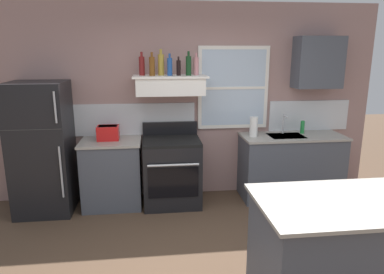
% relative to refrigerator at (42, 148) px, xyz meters
% --- Properties ---
extents(back_wall, '(5.40, 0.11, 2.70)m').
position_rel_refrigerator_xyz_m(back_wall, '(1.93, 0.39, 0.51)').
color(back_wall, gray).
rests_on(back_wall, ground_plane).
extents(refrigerator, '(0.70, 0.72, 1.69)m').
position_rel_refrigerator_xyz_m(refrigerator, '(0.00, 0.00, 0.00)').
color(refrigerator, black).
rests_on(refrigerator, ground_plane).
extents(counter_left_of_stove, '(0.79, 0.63, 0.91)m').
position_rel_refrigerator_xyz_m(counter_left_of_stove, '(0.85, 0.06, -0.39)').
color(counter_left_of_stove, '#474C56').
rests_on(counter_left_of_stove, ground_plane).
extents(toaster, '(0.30, 0.20, 0.19)m').
position_rel_refrigerator_xyz_m(toaster, '(0.82, 0.10, 0.16)').
color(toaster, red).
rests_on(toaster, counter_left_of_stove).
extents(stove_range, '(0.76, 0.69, 1.09)m').
position_rel_refrigerator_xyz_m(stove_range, '(1.65, 0.02, -0.38)').
color(stove_range, black).
rests_on(stove_range, ground_plane).
extents(range_hood_shelf, '(0.96, 0.52, 0.24)m').
position_rel_refrigerator_xyz_m(range_hood_shelf, '(1.65, 0.12, 0.78)').
color(range_hood_shelf, white).
extents(bottle_red_label_wine, '(0.07, 0.07, 0.30)m').
position_rel_refrigerator_xyz_m(bottle_red_label_wine, '(1.29, 0.16, 1.03)').
color(bottle_red_label_wine, maroon).
rests_on(bottle_red_label_wine, range_hood_shelf).
extents(bottle_amber_wine, '(0.07, 0.07, 0.30)m').
position_rel_refrigerator_xyz_m(bottle_amber_wine, '(1.42, 0.08, 1.02)').
color(bottle_amber_wine, brown).
rests_on(bottle_amber_wine, range_hood_shelf).
extents(bottle_champagne_gold_foil, '(0.08, 0.08, 0.33)m').
position_rel_refrigerator_xyz_m(bottle_champagne_gold_foil, '(1.54, 0.16, 1.04)').
color(bottle_champagne_gold_foil, '#B29333').
rests_on(bottle_champagne_gold_foil, range_hood_shelf).
extents(bottle_blue_liqueur, '(0.07, 0.07, 0.28)m').
position_rel_refrigerator_xyz_m(bottle_blue_liqueur, '(1.65, 0.06, 1.02)').
color(bottle_blue_liqueur, '#1E478C').
rests_on(bottle_blue_liqueur, range_hood_shelf).
extents(bottle_balsamic_dark, '(0.06, 0.06, 0.24)m').
position_rel_refrigerator_xyz_m(bottle_balsamic_dark, '(1.76, 0.10, 1.00)').
color(bottle_balsamic_dark, black).
rests_on(bottle_balsamic_dark, range_hood_shelf).
extents(bottle_dark_green_wine, '(0.07, 0.07, 0.31)m').
position_rel_refrigerator_xyz_m(bottle_dark_green_wine, '(1.89, 0.08, 1.03)').
color(bottle_dark_green_wine, '#143819').
rests_on(bottle_dark_green_wine, range_hood_shelf).
extents(bottle_rose_pink, '(0.07, 0.07, 0.29)m').
position_rel_refrigerator_xyz_m(bottle_rose_pink, '(2.00, 0.14, 1.02)').
color(bottle_rose_pink, '#C67F84').
rests_on(bottle_rose_pink, range_hood_shelf).
extents(counter_right_with_sink, '(1.43, 0.63, 0.91)m').
position_rel_refrigerator_xyz_m(counter_right_with_sink, '(3.35, 0.06, -0.39)').
color(counter_right_with_sink, '#474C56').
rests_on(counter_right_with_sink, ground_plane).
extents(sink_faucet, '(0.03, 0.17, 0.28)m').
position_rel_refrigerator_xyz_m(sink_faucet, '(3.25, 0.16, 0.24)').
color(sink_faucet, silver).
rests_on(sink_faucet, counter_right_with_sink).
extents(paper_towel_roll, '(0.11, 0.11, 0.27)m').
position_rel_refrigerator_xyz_m(paper_towel_roll, '(2.78, 0.06, 0.20)').
color(paper_towel_roll, white).
rests_on(paper_towel_roll, counter_right_with_sink).
extents(dish_soap_bottle, '(0.06, 0.06, 0.18)m').
position_rel_refrigerator_xyz_m(dish_soap_bottle, '(3.53, 0.16, 0.15)').
color(dish_soap_bottle, '#268C3F').
rests_on(dish_soap_bottle, counter_right_with_sink).
extents(kitchen_island, '(1.40, 0.90, 0.91)m').
position_rel_refrigerator_xyz_m(kitchen_island, '(2.90, -2.10, -0.39)').
color(kitchen_island, '#474C56').
rests_on(kitchen_island, ground_plane).
extents(upper_cabinet_right, '(0.64, 0.32, 0.70)m').
position_rel_refrigerator_xyz_m(upper_cabinet_right, '(3.70, 0.20, 1.05)').
color(upper_cabinet_right, '#474C56').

